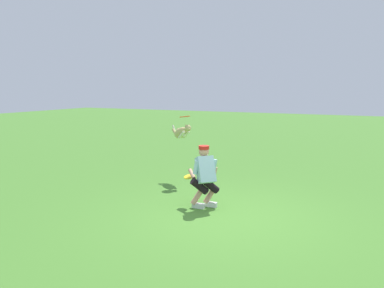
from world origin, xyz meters
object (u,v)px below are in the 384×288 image
Objects in this scene: person at (205,175)px; dog at (182,132)px; frisbee_held at (189,177)px; frisbee_flying at (185,117)px.

person is 1.49× the size of dog.
dog is at bearing -58.34° from frisbee_held.
person is at bearing 127.48° from frisbee_flying.
dog is 3.14× the size of frisbee_flying.
person is 5.76× the size of frisbee_held.
dog is at bearing -36.67° from frisbee_flying.
frisbee_held is at bearing 119.60° from frisbee_flying.
person is 2.50m from frisbee_flying.
dog is 0.47m from frisbee_flying.
dog reaches higher than frisbee_held.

